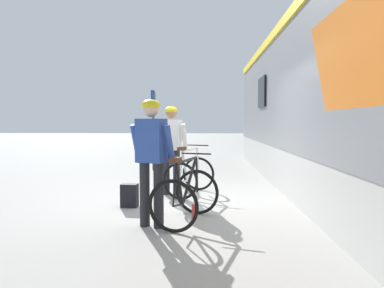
% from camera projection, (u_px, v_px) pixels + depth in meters
% --- Properties ---
extents(ground_plane, '(80.00, 80.00, 0.00)m').
position_uv_depth(ground_plane, '(198.00, 202.00, 6.65)').
color(ground_plane, '#A09E99').
extents(cyclist_near_in_blue, '(0.66, 0.46, 1.76)m').
position_uv_depth(cyclist_near_in_blue, '(151.00, 151.00, 5.02)').
color(cyclist_near_in_blue, '#232328').
rests_on(cyclist_near_in_blue, ground).
extents(cyclist_far_in_white, '(0.66, 0.42, 1.76)m').
position_uv_depth(cyclist_far_in_white, '(171.00, 142.00, 7.25)').
color(cyclist_far_in_white, '#232328').
rests_on(cyclist_far_in_white, ground).
extents(bicycle_near_black, '(0.99, 1.23, 0.99)m').
position_uv_depth(bicycle_near_black, '(186.00, 195.00, 5.25)').
color(bicycle_near_black, black).
rests_on(bicycle_near_black, ground).
extents(bicycle_far_white, '(1.01, 1.24, 0.99)m').
position_uv_depth(bicycle_far_white, '(190.00, 175.00, 7.28)').
color(bicycle_far_white, black).
rests_on(bicycle_far_white, ground).
extents(backpack_on_platform, '(0.30, 0.21, 0.40)m').
position_uv_depth(backpack_on_platform, '(130.00, 195.00, 6.24)').
color(backpack_on_platform, black).
rests_on(backpack_on_platform, ground).
extents(water_bottle_near_the_bikes, '(0.07, 0.07, 0.21)m').
position_uv_depth(water_bottle_near_the_bikes, '(194.00, 211.00, 5.54)').
color(water_bottle_near_the_bikes, red).
rests_on(water_bottle_near_the_bikes, ground).
extents(platform_sign_post, '(0.08, 0.70, 2.40)m').
position_uv_depth(platform_sign_post, '(153.00, 116.00, 10.92)').
color(platform_sign_post, '#595B60').
rests_on(platform_sign_post, ground).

